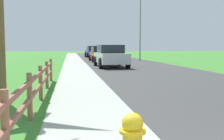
% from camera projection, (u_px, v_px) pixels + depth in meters
% --- Properties ---
extents(ground_plane, '(120.00, 120.00, 0.00)m').
position_uv_depth(ground_plane, '(85.00, 62.00, 26.69)').
color(ground_plane, '#3C7D2E').
extents(road_asphalt, '(7.00, 66.00, 0.01)m').
position_uv_depth(road_asphalt, '(116.00, 61.00, 29.20)').
color(road_asphalt, '#3B3B3B').
rests_on(road_asphalt, ground).
extents(curb_concrete, '(6.00, 66.00, 0.01)m').
position_uv_depth(curb_concrete, '(55.00, 61.00, 28.19)').
color(curb_concrete, '#A3A99D').
rests_on(curb_concrete, ground).
extents(grass_verge, '(5.00, 66.00, 0.00)m').
position_uv_depth(grass_verge, '(40.00, 61.00, 27.96)').
color(grass_verge, '#3C7D2E').
rests_on(grass_verge, ground).
extents(rail_fence, '(0.11, 10.86, 0.99)m').
position_uv_depth(rail_fence, '(36.00, 85.00, 6.60)').
color(rail_fence, brown).
rests_on(rail_fence, ground).
extents(parked_suv_silver, '(2.24, 4.76, 1.64)m').
position_uv_depth(parked_suv_silver, '(111.00, 56.00, 20.01)').
color(parked_suv_silver, '#B7BABF').
rests_on(parked_suv_silver, ground).
extents(parked_car_red, '(2.11, 4.78, 1.52)m').
position_uv_depth(parked_car_red, '(100.00, 54.00, 27.69)').
color(parked_car_red, maroon).
rests_on(parked_car_red, ground).
extents(parked_car_blue, '(2.33, 4.32, 1.61)m').
position_uv_depth(parked_car_blue, '(93.00, 51.00, 37.78)').
color(parked_car_blue, navy).
rests_on(parked_car_blue, ground).
extents(street_lamp, '(1.17, 0.20, 6.63)m').
position_uv_depth(street_lamp, '(141.00, 23.00, 28.12)').
color(street_lamp, gray).
rests_on(street_lamp, ground).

